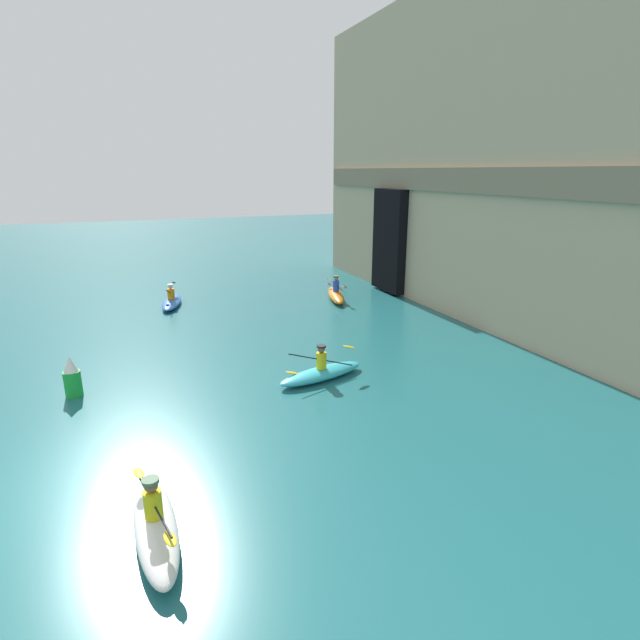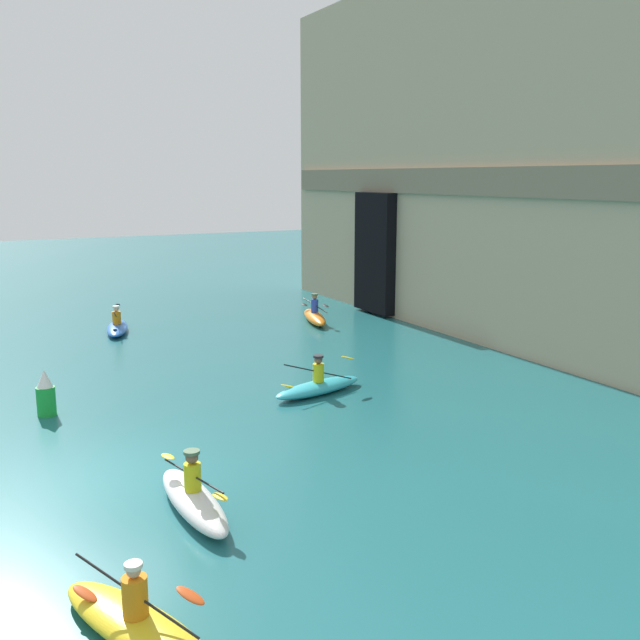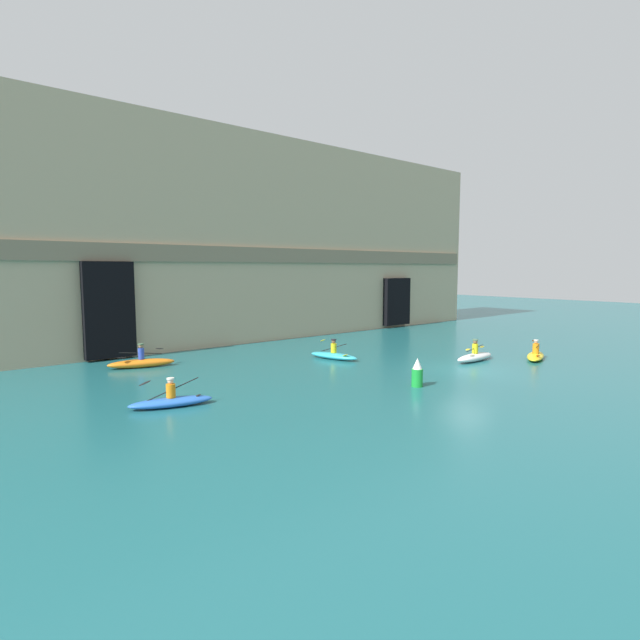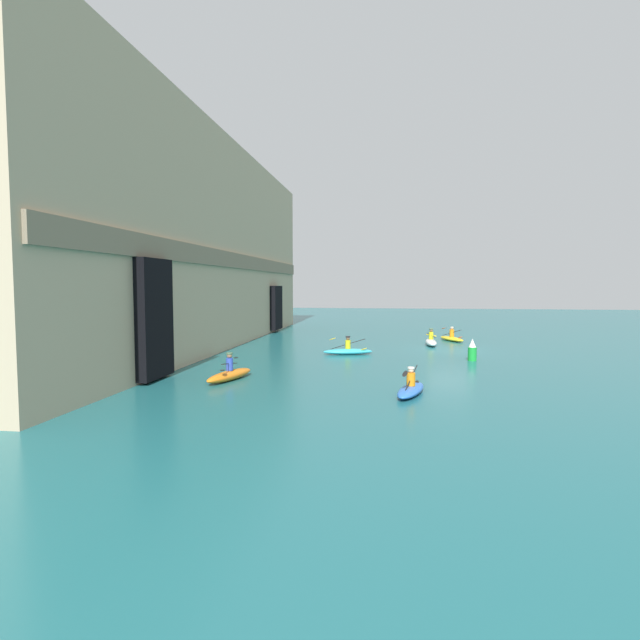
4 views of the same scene
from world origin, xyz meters
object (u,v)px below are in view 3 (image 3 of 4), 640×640
at_px(kayak_orange, 141,362).
at_px(kayak_cyan, 334,355).
at_px(kayak_yellow, 535,355).
at_px(kayak_white, 475,356).
at_px(marker_buoy, 417,373).
at_px(kayak_blue, 171,401).

xyz_separation_m(kayak_orange, kayak_cyan, (9.01, -4.47, -0.04)).
bearing_deg(kayak_orange, kayak_cyan, -10.41).
height_order(kayak_yellow, kayak_white, kayak_white).
bearing_deg(marker_buoy, kayak_orange, 122.85).
distance_m(kayak_yellow, marker_buoy, 10.12).
bearing_deg(kayak_blue, kayak_cyan, 32.01).
relative_size(kayak_orange, kayak_white, 1.07).
bearing_deg(kayak_white, marker_buoy, -167.04).
height_order(kayak_cyan, kayak_white, kayak_white).
height_order(kayak_orange, marker_buoy, kayak_orange).
relative_size(kayak_orange, marker_buoy, 2.69).
height_order(kayak_blue, kayak_cyan, kayak_cyan).
bearing_deg(kayak_cyan, kayak_white, -148.57).
distance_m(kayak_orange, kayak_blue, 8.04).
distance_m(kayak_orange, kayak_yellow, 21.08).
xyz_separation_m(kayak_orange, kayak_blue, (-1.82, -7.83, -0.04)).
bearing_deg(kayak_blue, kayak_white, 7.71).
bearing_deg(kayak_yellow, kayak_orange, -56.34).
xyz_separation_m(kayak_cyan, marker_buoy, (-1.55, -7.08, 0.35)).
relative_size(kayak_orange, kayak_yellow, 1.04).
bearing_deg(kayak_blue, kayak_yellow, 3.71).
height_order(kayak_yellow, marker_buoy, marker_buoy).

